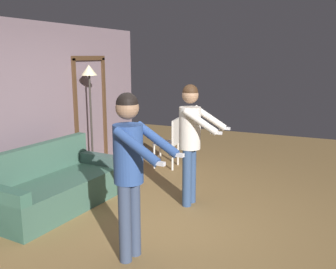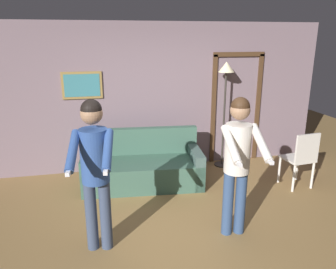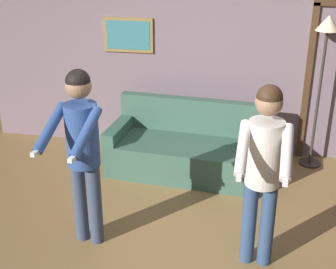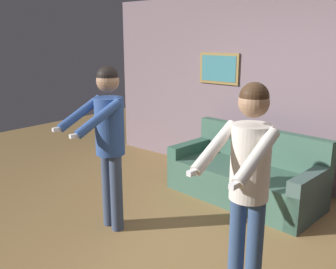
{
  "view_description": "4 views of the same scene",
  "coord_description": "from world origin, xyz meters",
  "px_view_note": "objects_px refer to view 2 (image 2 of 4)",
  "views": [
    {
      "loc": [
        -4.12,
        -1.9,
        2.09
      ],
      "look_at": [
        -0.12,
        -0.12,
        1.16
      ],
      "focal_mm": 40.0,
      "sensor_mm": 36.0,
      "label": 1
    },
    {
      "loc": [
        -0.93,
        -3.43,
        2.35
      ],
      "look_at": [
        -0.17,
        0.02,
        1.29
      ],
      "focal_mm": 35.0,
      "sensor_mm": 36.0,
      "label": 2
    },
    {
      "loc": [
        0.45,
        -3.74,
        2.82
      ],
      "look_at": [
        -0.21,
        -0.08,
        1.2
      ],
      "focal_mm": 50.0,
      "sensor_mm": 36.0,
      "label": 3
    },
    {
      "loc": [
        1.84,
        -2.55,
        2.02
      ],
      "look_at": [
        -0.28,
        -0.01,
        1.15
      ],
      "focal_mm": 40.0,
      "sensor_mm": 36.0,
      "label": 4
    }
  ],
  "objects_px": {
    "dining_chair_distant": "(301,157)",
    "torchiere_lamp": "(226,84)",
    "couch": "(143,168)",
    "person_standing_left": "(95,163)",
    "person_standing_right": "(238,155)"
  },
  "relations": [
    {
      "from": "person_standing_left",
      "to": "dining_chair_distant",
      "type": "height_order",
      "value": "person_standing_left"
    },
    {
      "from": "dining_chair_distant",
      "to": "person_standing_right",
      "type": "bearing_deg",
      "value": -147.57
    },
    {
      "from": "person_standing_left",
      "to": "person_standing_right",
      "type": "bearing_deg",
      "value": -1.56
    },
    {
      "from": "torchiere_lamp",
      "to": "person_standing_left",
      "type": "height_order",
      "value": "torchiere_lamp"
    },
    {
      "from": "person_standing_left",
      "to": "dining_chair_distant",
      "type": "xyz_separation_m",
      "value": [
        3.16,
        0.94,
        -0.53
      ]
    },
    {
      "from": "person_standing_right",
      "to": "couch",
      "type": "bearing_deg",
      "value": 117.93
    },
    {
      "from": "person_standing_right",
      "to": "dining_chair_distant",
      "type": "relative_size",
      "value": 1.84
    },
    {
      "from": "person_standing_left",
      "to": "dining_chair_distant",
      "type": "distance_m",
      "value": 3.34
    },
    {
      "from": "couch",
      "to": "dining_chair_distant",
      "type": "relative_size",
      "value": 2.12
    },
    {
      "from": "torchiere_lamp",
      "to": "person_standing_left",
      "type": "relative_size",
      "value": 1.11
    },
    {
      "from": "person_standing_left",
      "to": "dining_chair_distant",
      "type": "relative_size",
      "value": 1.87
    },
    {
      "from": "torchiere_lamp",
      "to": "person_standing_right",
      "type": "relative_size",
      "value": 1.13
    },
    {
      "from": "dining_chair_distant",
      "to": "torchiere_lamp",
      "type": "bearing_deg",
      "value": 126.16
    },
    {
      "from": "couch",
      "to": "person_standing_left",
      "type": "height_order",
      "value": "person_standing_left"
    },
    {
      "from": "couch",
      "to": "person_standing_left",
      "type": "relative_size",
      "value": 1.13
    }
  ]
}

